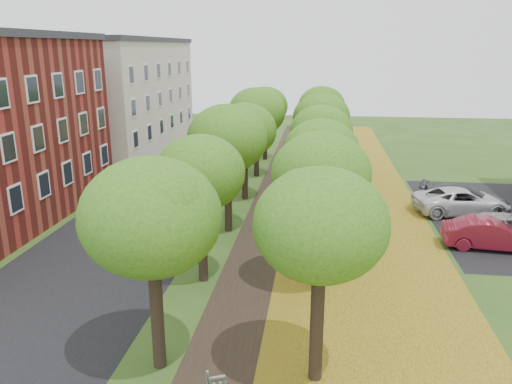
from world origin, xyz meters
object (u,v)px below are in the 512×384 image
(car_white, at_px, (461,201))
(car_red, at_px, (491,234))
(car_silver, at_px, (507,227))
(car_grey, at_px, (465,198))

(car_white, bearing_deg, car_red, 169.35)
(car_silver, bearing_deg, car_grey, 1.39)
(car_grey, distance_m, car_white, 0.68)
(car_white, bearing_deg, car_silver, -175.72)
(car_grey, bearing_deg, car_red, -164.76)
(car_silver, relative_size, car_grey, 0.85)
(car_silver, distance_m, car_white, 4.43)
(car_silver, xyz_separation_m, car_white, (-1.14, 4.28, 0.01))
(car_red, distance_m, car_white, 5.46)
(car_red, height_order, car_white, car_white)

